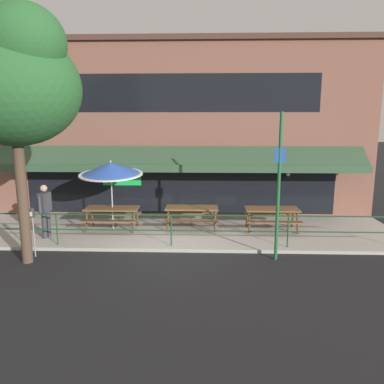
{
  "coord_description": "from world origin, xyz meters",
  "views": [
    {
      "loc": [
        1.0,
        -10.39,
        3.78
      ],
      "look_at": [
        0.58,
        1.6,
        1.5
      ],
      "focal_mm": 35.0,
      "sensor_mm": 36.0,
      "label": 1
    }
  ],
  "objects_px": {
    "picnic_table_right": "(272,213)",
    "picnic_table_left": "(112,212)",
    "parking_meter_near": "(32,217)",
    "patio_umbrella_left": "(111,169)",
    "picnic_table_centre": "(192,212)",
    "street_tree_curbside": "(15,81)",
    "pedestrian_walking": "(45,208)",
    "street_sign_pole": "(279,186)"
  },
  "relations": [
    {
      "from": "patio_umbrella_left",
      "to": "pedestrian_walking",
      "type": "relative_size",
      "value": 1.39
    },
    {
      "from": "street_tree_curbside",
      "to": "picnic_table_left",
      "type": "bearing_deg",
      "value": 62.48
    },
    {
      "from": "picnic_table_right",
      "to": "parking_meter_near",
      "type": "distance_m",
      "value": 7.53
    },
    {
      "from": "street_tree_curbside",
      "to": "parking_meter_near",
      "type": "bearing_deg",
      "value": 99.42
    },
    {
      "from": "picnic_table_left",
      "to": "street_sign_pole",
      "type": "bearing_deg",
      "value": -25.19
    },
    {
      "from": "street_sign_pole",
      "to": "picnic_table_right",
      "type": "bearing_deg",
      "value": 82.94
    },
    {
      "from": "patio_umbrella_left",
      "to": "parking_meter_near",
      "type": "height_order",
      "value": "patio_umbrella_left"
    },
    {
      "from": "picnic_table_right",
      "to": "parking_meter_near",
      "type": "xyz_separation_m",
      "value": [
        -7.08,
        -2.54,
        0.44
      ]
    },
    {
      "from": "picnic_table_left",
      "to": "street_tree_curbside",
      "type": "xyz_separation_m",
      "value": [
        -1.53,
        -2.94,
        4.04
      ]
    },
    {
      "from": "picnic_table_centre",
      "to": "patio_umbrella_left",
      "type": "height_order",
      "value": "patio_umbrella_left"
    },
    {
      "from": "pedestrian_walking",
      "to": "street_sign_pole",
      "type": "height_order",
      "value": "street_sign_pole"
    },
    {
      "from": "picnic_table_right",
      "to": "street_sign_pole",
      "type": "bearing_deg",
      "value": -97.06
    },
    {
      "from": "parking_meter_near",
      "to": "street_sign_pole",
      "type": "bearing_deg",
      "value": 0.2
    },
    {
      "from": "picnic_table_right",
      "to": "patio_umbrella_left",
      "type": "xyz_separation_m",
      "value": [
        -5.47,
        -0.01,
        1.47
      ]
    },
    {
      "from": "pedestrian_walking",
      "to": "parking_meter_near",
      "type": "bearing_deg",
      "value": -79.31
    },
    {
      "from": "picnic_table_centre",
      "to": "patio_umbrella_left",
      "type": "relative_size",
      "value": 0.76
    },
    {
      "from": "picnic_table_left",
      "to": "picnic_table_right",
      "type": "relative_size",
      "value": 1.0
    },
    {
      "from": "parking_meter_near",
      "to": "street_sign_pole",
      "type": "distance_m",
      "value": 6.83
    },
    {
      "from": "street_tree_curbside",
      "to": "picnic_table_centre",
      "type": "bearing_deg",
      "value": 36.23
    },
    {
      "from": "patio_umbrella_left",
      "to": "street_tree_curbside",
      "type": "xyz_separation_m",
      "value": [
        -1.53,
        -3.01,
        2.57
      ]
    },
    {
      "from": "picnic_table_centre",
      "to": "picnic_table_right",
      "type": "height_order",
      "value": "same"
    },
    {
      "from": "parking_meter_near",
      "to": "street_tree_curbside",
      "type": "relative_size",
      "value": 0.22
    },
    {
      "from": "patio_umbrella_left",
      "to": "pedestrian_walking",
      "type": "xyz_separation_m",
      "value": [
        -1.89,
        -1.04,
        -1.12
      ]
    },
    {
      "from": "picnic_table_right",
      "to": "street_tree_curbside",
      "type": "xyz_separation_m",
      "value": [
        -7.0,
        -3.03,
        4.04
      ]
    },
    {
      "from": "parking_meter_near",
      "to": "patio_umbrella_left",
      "type": "bearing_deg",
      "value": 57.4
    },
    {
      "from": "patio_umbrella_left",
      "to": "parking_meter_near",
      "type": "relative_size",
      "value": 1.68
    },
    {
      "from": "street_sign_pole",
      "to": "street_tree_curbside",
      "type": "distance_m",
      "value": 7.22
    },
    {
      "from": "pedestrian_walking",
      "to": "parking_meter_near",
      "type": "distance_m",
      "value": 1.51
    },
    {
      "from": "picnic_table_left",
      "to": "patio_umbrella_left",
      "type": "height_order",
      "value": "patio_umbrella_left"
    },
    {
      "from": "patio_umbrella_left",
      "to": "street_sign_pole",
      "type": "xyz_separation_m",
      "value": [
        5.15,
        -2.5,
        -0.11
      ]
    },
    {
      "from": "picnic_table_right",
      "to": "street_tree_curbside",
      "type": "distance_m",
      "value": 8.63
    },
    {
      "from": "picnic_table_right",
      "to": "picnic_table_centre",
      "type": "bearing_deg",
      "value": 177.93
    },
    {
      "from": "picnic_table_right",
      "to": "picnic_table_left",
      "type": "bearing_deg",
      "value": -179.08
    },
    {
      "from": "picnic_table_centre",
      "to": "pedestrian_walking",
      "type": "relative_size",
      "value": 1.05
    },
    {
      "from": "parking_meter_near",
      "to": "street_sign_pole",
      "type": "height_order",
      "value": "street_sign_pole"
    },
    {
      "from": "picnic_table_left",
      "to": "parking_meter_near",
      "type": "distance_m",
      "value": 2.96
    },
    {
      "from": "patio_umbrella_left",
      "to": "parking_meter_near",
      "type": "bearing_deg",
      "value": -122.6
    },
    {
      "from": "picnic_table_centre",
      "to": "parking_meter_near",
      "type": "height_order",
      "value": "parking_meter_near"
    },
    {
      "from": "pedestrian_walking",
      "to": "patio_umbrella_left",
      "type": "bearing_deg",
      "value": 28.9
    },
    {
      "from": "picnic_table_centre",
      "to": "street_tree_curbside",
      "type": "relative_size",
      "value": 0.28
    },
    {
      "from": "patio_umbrella_left",
      "to": "picnic_table_centre",
      "type": "bearing_deg",
      "value": 2.38
    },
    {
      "from": "pedestrian_walking",
      "to": "street_sign_pole",
      "type": "relative_size",
      "value": 0.43
    }
  ]
}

